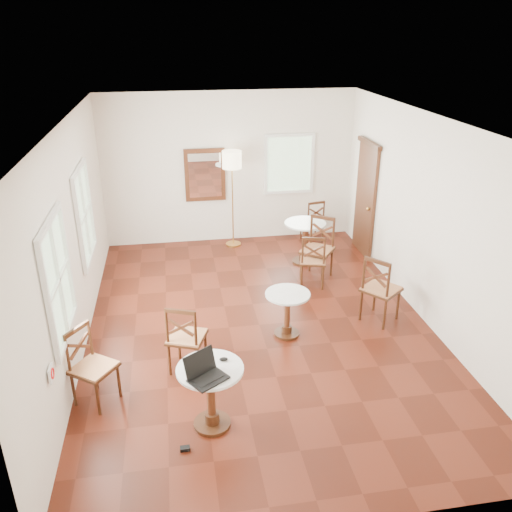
{
  "coord_description": "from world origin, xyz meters",
  "views": [
    {
      "loc": [
        -1.15,
        -6.66,
        4.14
      ],
      "look_at": [
        0.0,
        0.3,
        1.0
      ],
      "focal_mm": 36.75,
      "sensor_mm": 36.0,
      "label": 1
    }
  ],
  "objects": [
    {
      "name": "ground",
      "position": [
        0.0,
        0.0,
        0.0
      ],
      "size": [
        7.0,
        7.0,
        0.0
      ],
      "primitive_type": "plane",
      "color": "#501A0D",
      "rests_on": "ground"
    },
    {
      "name": "room_shell",
      "position": [
        -0.06,
        0.27,
        1.89
      ],
      "size": [
        5.02,
        7.02,
        3.01
      ],
      "color": "white",
      "rests_on": "ground"
    },
    {
      "name": "cafe_table_near",
      "position": [
        -0.89,
        -2.02,
        0.48
      ],
      "size": [
        0.73,
        0.73,
        0.77
      ],
      "color": "#3E200F",
      "rests_on": "ground"
    },
    {
      "name": "cafe_table_mid",
      "position": [
        0.35,
        -0.33,
        0.42
      ],
      "size": [
        0.64,
        0.64,
        0.68
      ],
      "color": "#3E200F",
      "rests_on": "ground"
    },
    {
      "name": "cafe_table_back",
      "position": [
        1.21,
        2.08,
        0.5
      ],
      "size": [
        0.76,
        0.76,
        0.8
      ],
      "color": "#3E200F",
      "rests_on": "ground"
    },
    {
      "name": "chair_near_a",
      "position": [
        -1.11,
        -0.93,
        0.49
      ],
      "size": [
        0.58,
        0.58,
        0.98
      ],
      "rotation": [
        0.0,
        0.0,
        2.78
      ],
      "color": "#3E200F",
      "rests_on": "ground"
    },
    {
      "name": "chair_near_b",
      "position": [
        -2.22,
        -1.37,
        0.48
      ],
      "size": [
        0.62,
        0.62,
        0.97
      ],
      "rotation": [
        0.0,
        0.0,
        0.95
      ],
      "color": "#3E200F",
      "rests_on": "ground"
    },
    {
      "name": "chair_mid_a",
      "position": [
        1.12,
        1.14,
        0.47
      ],
      "size": [
        0.53,
        0.53,
        0.95
      ],
      "rotation": [
        0.0,
        0.0,
        2.88
      ],
      "color": "#3E200F",
      "rests_on": "ground"
    },
    {
      "name": "chair_mid_b",
      "position": [
        1.8,
        -0.16,
        0.53
      ],
      "size": [
        0.69,
        0.69,
        1.07
      ],
      "rotation": [
        0.0,
        0.0,
        2.24
      ],
      "color": "#3E200F",
      "rests_on": "ground"
    },
    {
      "name": "chair_back_a",
      "position": [
        1.64,
        3.1,
        0.45
      ],
      "size": [
        0.48,
        0.48,
        0.9
      ],
      "rotation": [
        0.0,
        0.0,
        3.32
      ],
      "color": "#3E200F",
      "rests_on": "ground"
    },
    {
      "name": "chair_back_b",
      "position": [
        1.28,
        1.44,
        0.54
      ],
      "size": [
        0.71,
        0.71,
        1.09
      ],
      "rotation": [
        0.0,
        0.0,
        -0.64
      ],
      "color": "#3E200F",
      "rests_on": "ground"
    },
    {
      "name": "floor_lamp",
      "position": [
        0.0,
        3.15,
        1.63
      ],
      "size": [
        0.37,
        0.37,
        1.93
      ],
      "color": "#BF8C3F",
      "rests_on": "ground"
    },
    {
      "name": "laptop",
      "position": [
        -0.95,
        -2.18,
        0.84
      ],
      "size": [
        0.49,
        0.47,
        0.27
      ],
      "rotation": [
        0.0,
        0.0,
        0.59
      ],
      "color": "black",
      "rests_on": "cafe_table_near"
    },
    {
      "name": "mouse",
      "position": [
        -0.72,
        -1.91,
        0.79
      ],
      "size": [
        0.11,
        0.08,
        0.04
      ],
      "primitive_type": "ellipsoid",
      "rotation": [
        0.0,
        0.0,
        -0.29
      ],
      "color": "black",
      "rests_on": "cafe_table_near"
    },
    {
      "name": "navy_mug",
      "position": [
        -0.94,
        -2.0,
        0.82
      ],
      "size": [
        0.12,
        0.08,
        0.1
      ],
      "color": "#111036",
      "rests_on": "cafe_table_near"
    },
    {
      "name": "water_glass",
      "position": [
        -0.96,
        -1.87,
        0.82
      ],
      "size": [
        0.05,
        0.05,
        0.09
      ],
      "primitive_type": "cylinder",
      "color": "white",
      "rests_on": "cafe_table_near"
    },
    {
      "name": "power_adapter",
      "position": [
        -1.2,
        -2.36,
        0.02
      ],
      "size": [
        0.1,
        0.06,
        0.04
      ],
      "primitive_type": "cube",
      "color": "black",
      "rests_on": "ground"
    }
  ]
}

